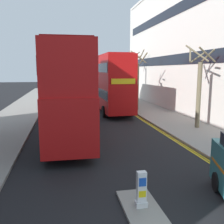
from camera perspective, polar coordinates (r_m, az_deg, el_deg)
sidewalk_right at (r=21.49m, az=13.34°, el=-1.91°), size 4.00×80.00×0.14m
sidewalk_left at (r=20.11m, az=-22.90°, el=-3.18°), size 4.00×80.00×0.14m
kerb_line_outer at (r=18.90m, az=9.97°, el=-3.54°), size 0.10×56.00×0.01m
kerb_line_inner at (r=18.85m, az=9.52°, el=-3.57°), size 0.10×56.00×0.01m
traffic_island at (r=8.32m, az=6.54°, el=-20.59°), size 1.10×2.20×0.10m
keep_left_bollard at (r=8.05m, az=6.62°, el=-17.16°), size 0.36×0.28×1.11m
double_decker_bus_away at (r=15.85m, az=-9.85°, el=5.05°), size 2.89×10.84×5.64m
double_decker_bus_oncoming at (r=25.90m, az=-0.41°, el=6.84°), size 2.93×10.85×5.64m
pedestrian_far at (r=31.31m, az=3.16°, el=3.53°), size 0.34×0.22×1.62m
street_tree_near at (r=32.54m, az=5.29°, el=7.98°), size 1.74×1.73×6.57m
street_tree_mid at (r=25.94m, az=5.68°, el=6.32°), size 1.55×1.63×5.77m
street_tree_far at (r=18.77m, az=18.95°, el=5.21°), size 1.97×2.16×5.74m
street_tree_distant at (r=39.93m, az=0.11°, el=7.64°), size 1.53×1.69×5.88m
townhouse_terrace_right at (r=31.03m, az=20.26°, el=13.74°), size 10.08×28.00×13.67m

